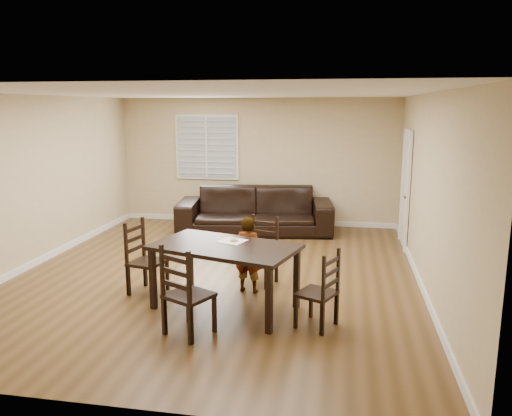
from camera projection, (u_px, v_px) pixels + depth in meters
The scene contains 11 objects.
ground at pixel (217, 274), 7.63m from camera, with size 7.00×7.00×0.00m, color brown.
room at pixel (221, 155), 7.44m from camera, with size 6.04×7.04×2.72m.
dining_table at pixel (225, 252), 6.21m from camera, with size 1.97×1.44×0.83m.
chair_near at pixel (263, 252), 7.24m from camera, with size 0.53×0.52×0.97m.
chair_far at pixel (181, 297), 5.45m from camera, with size 0.62×0.60×1.05m.
chair_left at pixel (140, 260), 6.84m from camera, with size 0.51×0.53×1.01m.
chair_right at pixel (325, 294), 5.68m from camera, with size 0.53×0.54×0.93m.
child at pixel (248, 255), 6.81m from camera, with size 0.39×0.25×1.06m, color gray.
napkin at pixel (232, 241), 6.36m from camera, with size 0.31×0.31×0.00m, color silver.
donut at pixel (234, 240), 6.35m from camera, with size 0.10×0.10×0.04m.
sofa at pixel (255, 210), 10.12m from camera, with size 3.10×1.21×0.90m, color black.
Camera 1 is at (1.87, -7.06, 2.51)m, focal length 35.00 mm.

